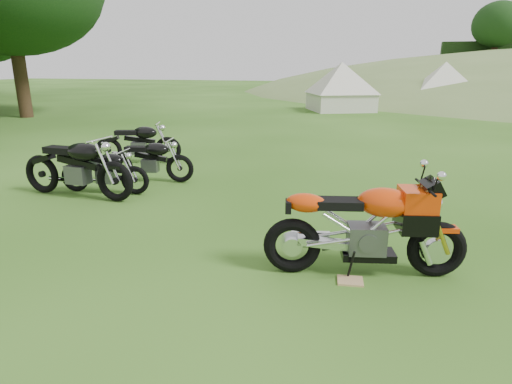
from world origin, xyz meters
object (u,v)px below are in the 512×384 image
(plywood_board, at_px, (350,281))
(vintage_moto_c, at_px, (149,159))
(sport_motorcycle, at_px, (366,221))
(tent_mid, at_px, (444,84))
(vintage_moto_a, at_px, (76,165))
(tent_left, at_px, (341,86))
(vintage_moto_d, at_px, (138,142))
(vintage_moto_b, at_px, (104,170))

(plywood_board, distance_m, vintage_moto_c, 5.21)
(sport_motorcycle, bearing_deg, tent_mid, 68.90)
(vintage_moto_a, bearing_deg, vintage_moto_c, 65.33)
(vintage_moto_c, bearing_deg, sport_motorcycle, -43.52)
(tent_left, bearing_deg, plywood_board, -108.31)
(vintage_moto_a, bearing_deg, plywood_board, -17.98)
(vintage_moto_d, distance_m, tent_left, 14.25)
(vintage_moto_b, bearing_deg, vintage_moto_a, -137.25)
(vintage_moto_d, height_order, tent_left, tent_left)
(vintage_moto_d, bearing_deg, vintage_moto_b, -92.26)
(plywood_board, relative_size, tent_mid, 0.09)
(sport_motorcycle, distance_m, vintage_moto_b, 5.03)
(vintage_moto_a, xyz_separation_m, vintage_moto_d, (-0.44, 2.72, -0.06))
(vintage_moto_a, relative_size, vintage_moto_d, 1.13)
(sport_motorcycle, relative_size, vintage_moto_c, 1.20)
(vintage_moto_b, xyz_separation_m, vintage_moto_d, (-0.74, 2.37, 0.08))
(vintage_moto_c, bearing_deg, vintage_moto_a, -126.90)
(vintage_moto_d, relative_size, tent_mid, 0.67)
(vintage_moto_b, bearing_deg, vintage_moto_c, 61.75)
(sport_motorcycle, bearing_deg, vintage_moto_b, 144.92)
(sport_motorcycle, bearing_deg, plywood_board, -126.87)
(sport_motorcycle, xyz_separation_m, plywood_board, (-0.11, -0.24, -0.62))
(vintage_moto_c, relative_size, tent_left, 0.60)
(tent_mid, bearing_deg, tent_left, -150.26)
(sport_motorcycle, distance_m, plywood_board, 0.67)
(vintage_moto_c, height_order, tent_mid, tent_mid)
(vintage_moto_a, distance_m, tent_left, 16.82)
(tent_left, distance_m, tent_mid, 6.36)
(plywood_board, relative_size, vintage_moto_b, 0.17)
(plywood_board, bearing_deg, sport_motorcycle, 65.98)
(vintage_moto_b, height_order, vintage_moto_c, vintage_moto_c)
(vintage_moto_a, distance_m, tent_mid, 21.74)
(plywood_board, bearing_deg, vintage_moto_a, 159.72)
(vintage_moto_c, relative_size, vintage_moto_d, 0.90)
(sport_motorcycle, height_order, plywood_board, sport_motorcycle)
(tent_left, bearing_deg, tent_mid, 10.01)
(vintage_moto_a, xyz_separation_m, tent_mid, (8.10, 20.17, 0.68))
(plywood_board, bearing_deg, vintage_moto_b, 154.78)
(vintage_moto_b, relative_size, tent_left, 0.57)
(plywood_board, relative_size, vintage_moto_a, 0.12)
(plywood_board, height_order, tent_mid, tent_mid)
(sport_motorcycle, relative_size, tent_mid, 0.72)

